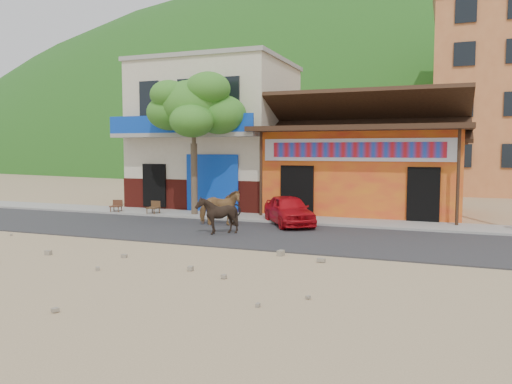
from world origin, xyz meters
TOP-DOWN VIEW (x-y plane):
  - ground at (0.00, 0.00)m, footprint 120.00×120.00m
  - road at (0.00, 2.50)m, footprint 60.00×5.00m
  - sidewalk at (0.00, 6.00)m, footprint 60.00×2.00m
  - dance_club at (2.00, 10.00)m, footprint 8.00×6.00m
  - cafe_building at (-5.50, 10.00)m, footprint 7.00×6.00m
  - apartment_front at (9.00, 24.00)m, footprint 9.00×9.00m
  - hillside at (0.00, 70.00)m, footprint 100.00×40.00m
  - tree at (-4.60, 5.80)m, footprint 3.00×3.00m
  - cow_tan at (-2.46, 3.74)m, footprint 1.72×1.12m
  - cow_dark at (-1.72, 1.96)m, footprint 1.17×1.04m
  - red_car at (-0.09, 4.80)m, footprint 2.93×3.48m
  - scooter at (-3.12, 5.84)m, footprint 1.63×0.96m
  - cafe_chair_left at (-8.25, 5.30)m, footprint 0.53×0.53m
  - cafe_chair_right at (-6.34, 5.30)m, footprint 0.50×0.50m

SIDE VIEW (x-z plane):
  - ground at x=0.00m, z-range 0.00..0.00m
  - road at x=0.00m, z-range 0.00..0.04m
  - sidewalk at x=0.00m, z-range 0.00..0.12m
  - scooter at x=-3.12m, z-range 0.12..0.93m
  - cafe_chair_left at x=-8.25m, z-range 0.12..1.07m
  - red_car at x=-0.09m, z-range 0.04..1.16m
  - cafe_chair_right at x=-6.34m, z-range 0.12..1.12m
  - cow_dark at x=-1.72m, z-range 0.04..1.31m
  - cow_tan at x=-2.46m, z-range 0.04..1.38m
  - dance_club at x=2.00m, z-range 0.00..3.60m
  - tree at x=-4.60m, z-range 0.12..6.12m
  - cafe_building at x=-5.50m, z-range 0.00..7.00m
  - apartment_front at x=9.00m, z-range 0.00..12.00m
  - hillside at x=0.00m, z-range 0.00..24.00m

